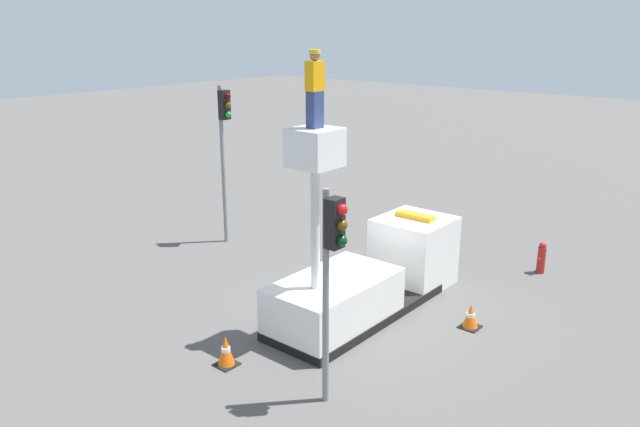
% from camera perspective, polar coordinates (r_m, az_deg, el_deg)
% --- Properties ---
extents(ground_plane, '(120.00, 120.00, 0.00)m').
position_cam_1_polar(ground_plane, '(17.38, 3.44, -9.19)').
color(ground_plane, '#565451').
extents(bucket_truck, '(6.69, 2.07, 5.36)m').
position_cam_1_polar(bucket_truck, '(17.39, 4.57, -5.72)').
color(bucket_truck, black).
rests_on(bucket_truck, ground).
extents(worker, '(0.40, 0.26, 1.75)m').
position_cam_1_polar(worker, '(14.28, -0.47, 11.29)').
color(worker, navy).
rests_on(worker, bucket_truck).
extents(traffic_light_pole, '(0.34, 0.57, 4.63)m').
position_cam_1_polar(traffic_light_pole, '(12.22, 1.08, -3.94)').
color(traffic_light_pole, gray).
rests_on(traffic_light_pole, ground).
extents(traffic_light_across, '(0.34, 0.57, 5.65)m').
position_cam_1_polar(traffic_light_across, '(22.12, -8.76, 7.21)').
color(traffic_light_across, gray).
rests_on(traffic_light_across, ground).
extents(fire_hydrant, '(0.50, 0.26, 1.04)m').
position_cam_1_polar(fire_hydrant, '(21.13, 19.59, -3.83)').
color(fire_hydrant, '#B2231E').
rests_on(fire_hydrant, ground).
extents(traffic_cone_rear, '(0.50, 0.50, 0.75)m').
position_cam_1_polar(traffic_cone_rear, '(14.99, -8.60, -12.36)').
color(traffic_cone_rear, black).
rests_on(traffic_cone_rear, ground).
extents(traffic_cone_curbside, '(0.51, 0.51, 0.66)m').
position_cam_1_polar(traffic_cone_curbside, '(16.99, 13.60, -9.14)').
color(traffic_cone_curbside, black).
rests_on(traffic_cone_curbside, ground).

